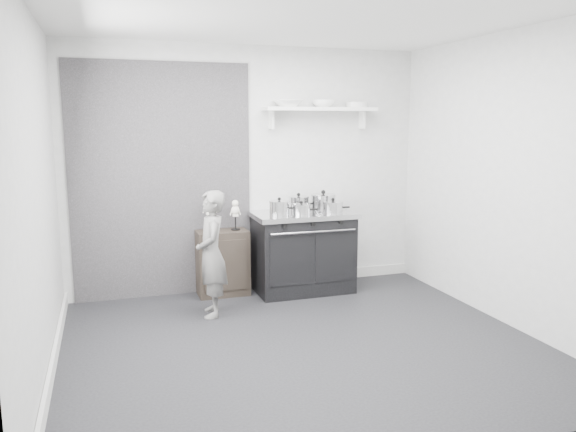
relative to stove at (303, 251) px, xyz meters
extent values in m
plane|color=black|center=(-0.53, -1.48, -0.45)|extent=(4.00, 4.00, 0.00)
cube|color=#B4B5B2|center=(-0.53, 0.32, 0.90)|extent=(4.00, 0.02, 2.70)
cube|color=#B4B5B2|center=(-0.53, -3.28, 0.90)|extent=(4.00, 0.02, 2.70)
cube|color=#B4B5B2|center=(-2.53, -1.48, 0.90)|extent=(0.02, 3.60, 2.70)
cube|color=#B4B5B2|center=(1.47, -1.48, 0.90)|extent=(0.02, 3.60, 2.70)
cube|color=silver|center=(-0.53, -1.48, 2.25)|extent=(4.00, 3.60, 0.02)
cube|color=black|center=(-1.48, 0.31, 0.80)|extent=(1.90, 0.02, 2.50)
cube|color=silver|center=(0.47, 0.30, -0.39)|extent=(2.00, 0.03, 0.12)
cube|color=silver|center=(-2.51, -1.48, -0.39)|extent=(0.03, 3.60, 0.12)
cube|color=white|center=(0.27, 0.19, 1.57)|extent=(1.30, 0.26, 0.04)
cube|color=white|center=(-0.28, 0.26, 1.45)|extent=(0.03, 0.12, 0.20)
cube|color=white|center=(0.82, 0.26, 1.45)|extent=(0.03, 0.12, 0.20)
cube|color=black|center=(0.00, 0.00, -0.03)|extent=(1.05, 0.63, 0.84)
cube|color=silver|center=(0.00, 0.00, 0.42)|extent=(1.12, 0.67, 0.05)
cube|color=black|center=(-0.25, -0.31, -0.01)|extent=(0.44, 0.02, 0.55)
cube|color=black|center=(0.25, -0.31, -0.01)|extent=(0.44, 0.02, 0.55)
cylinder|color=silver|center=(0.00, -0.34, 0.29)|extent=(0.95, 0.02, 0.02)
cylinder|color=black|center=(-0.32, -0.33, 0.37)|extent=(0.04, 0.03, 0.04)
cylinder|color=black|center=(0.00, -0.33, 0.37)|extent=(0.04, 0.03, 0.04)
cylinder|color=black|center=(0.32, -0.33, 0.37)|extent=(0.04, 0.03, 0.04)
cube|color=black|center=(-0.88, 0.13, -0.09)|extent=(0.55, 0.32, 0.71)
imported|color=slate|center=(-1.12, -0.50, 0.17)|extent=(0.35, 0.48, 1.23)
cylinder|color=#BCBCBF|center=(-0.31, -0.11, 0.51)|extent=(0.21, 0.21, 0.14)
cylinder|color=#BCBCBF|center=(-0.31, -0.11, 0.59)|extent=(0.22, 0.22, 0.02)
sphere|color=black|center=(-0.31, -0.11, 0.62)|extent=(0.04, 0.04, 0.04)
cylinder|color=black|center=(-0.16, -0.11, 0.51)|extent=(0.10, 0.02, 0.02)
cylinder|color=#BCBCBF|center=(-0.01, 0.11, 0.52)|extent=(0.23, 0.23, 0.15)
cylinder|color=#BCBCBF|center=(-0.01, 0.11, 0.60)|extent=(0.23, 0.23, 0.02)
sphere|color=black|center=(-0.01, 0.11, 0.63)|extent=(0.04, 0.04, 0.04)
cylinder|color=black|center=(0.14, 0.11, 0.52)|extent=(0.10, 0.02, 0.02)
cylinder|color=#BCBCBF|center=(0.27, 0.09, 0.52)|extent=(0.27, 0.27, 0.16)
cylinder|color=#BCBCBF|center=(0.27, 0.09, 0.61)|extent=(0.28, 0.28, 0.02)
sphere|color=black|center=(0.27, 0.09, 0.65)|extent=(0.05, 0.05, 0.05)
cylinder|color=black|center=(0.45, 0.09, 0.52)|extent=(0.10, 0.02, 0.02)
cylinder|color=#BCBCBF|center=(0.29, -0.16, 0.50)|extent=(0.22, 0.22, 0.11)
cylinder|color=#BCBCBF|center=(0.29, -0.16, 0.57)|extent=(0.22, 0.22, 0.02)
sphere|color=black|center=(0.29, -0.16, 0.59)|extent=(0.04, 0.04, 0.04)
cylinder|color=black|center=(0.44, -0.16, 0.50)|extent=(0.10, 0.02, 0.02)
cylinder|color=#BCBCBF|center=(-0.07, -0.15, 0.49)|extent=(0.19, 0.19, 0.10)
cylinder|color=#BCBCBF|center=(-0.07, -0.15, 0.55)|extent=(0.20, 0.20, 0.02)
sphere|color=black|center=(-0.07, -0.15, 0.58)|extent=(0.03, 0.03, 0.03)
cylinder|color=black|center=(0.06, -0.15, 0.49)|extent=(0.10, 0.02, 0.02)
imported|color=white|center=(-0.11, 0.19, 1.63)|extent=(0.31, 0.31, 0.08)
imported|color=white|center=(0.31, 0.19, 1.63)|extent=(0.25, 0.25, 0.08)
cylinder|color=silver|center=(0.72, 0.19, 1.62)|extent=(0.25, 0.25, 0.06)
camera|label=1|loc=(-2.06, -5.75, 1.44)|focal=35.00mm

